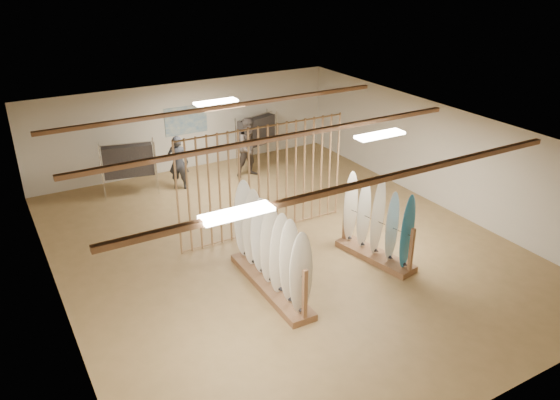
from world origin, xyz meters
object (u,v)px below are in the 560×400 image
rack_right (376,233)px  shopper_b (250,144)px  rack_left (270,260)px  clothing_rack_b (257,131)px  clothing_rack_a (128,161)px  shopper_a (178,159)px

rack_right → shopper_b: (-0.17, 5.97, 0.41)m
rack_left → clothing_rack_b: bearing=65.6°
clothing_rack_b → clothing_rack_a: bearing=169.0°
rack_left → clothing_rack_a: size_ratio=1.80×
clothing_rack_b → shopper_b: 1.33m
rack_left → shopper_b: size_ratio=1.35×
rack_left → rack_right: rack_left is taller
clothing_rack_b → shopper_a: bearing=177.2°
shopper_a → shopper_b: bearing=-151.4°
clothing_rack_a → clothing_rack_b: 4.49m
shopper_a → shopper_b: size_ratio=0.87×
clothing_rack_a → clothing_rack_b: bearing=19.8°
shopper_b → clothing_rack_a: bearing=173.3°
clothing_rack_a → shopper_a: size_ratio=0.86×
rack_right → clothing_rack_b: size_ratio=1.29×
rack_right → shopper_b: size_ratio=0.98×
rack_left → shopper_a: size_ratio=1.55×
rack_right → shopper_b: bearing=80.3°
shopper_a → rack_right: bearing=144.8°
rack_right → shopper_a: rack_right is taller
shopper_a → rack_left: bearing=120.9°
clothing_rack_a → clothing_rack_b: size_ratio=0.99×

